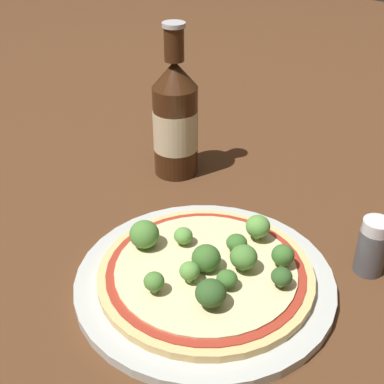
# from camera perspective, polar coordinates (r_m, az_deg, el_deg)

# --- Properties ---
(ground_plane) EXTENTS (3.00, 3.00, 0.00)m
(ground_plane) POSITION_cam_1_polar(r_m,az_deg,el_deg) (0.64, 0.21, -9.24)
(ground_plane) COLOR #4C2D19
(plate) EXTENTS (0.30, 0.30, 0.01)m
(plate) POSITION_cam_1_polar(r_m,az_deg,el_deg) (0.63, 1.45, -9.39)
(plate) COLOR #B2B7B2
(plate) RESTS_ON ground_plane
(pizza) EXTENTS (0.25, 0.25, 0.01)m
(pizza) POSITION_cam_1_polar(r_m,az_deg,el_deg) (0.62, 1.55, -8.55)
(pizza) COLOR tan
(pizza) RESTS_ON plate
(broccoli_floret_0) EXTENTS (0.02, 0.02, 0.03)m
(broccoli_floret_0) POSITION_cam_1_polar(r_m,az_deg,el_deg) (0.59, -0.26, -8.45)
(broccoli_floret_0) COLOR #89A866
(broccoli_floret_0) RESTS_ON pizza
(broccoli_floret_1) EXTENTS (0.02, 0.02, 0.02)m
(broccoli_floret_1) POSITION_cam_1_polar(r_m,az_deg,el_deg) (0.59, 9.54, -8.90)
(broccoli_floret_1) COLOR #89A866
(broccoli_floret_1) RESTS_ON pizza
(broccoli_floret_2) EXTENTS (0.02, 0.02, 0.02)m
(broccoli_floret_2) POSITION_cam_1_polar(r_m,az_deg,el_deg) (0.64, -0.93, -4.70)
(broccoli_floret_2) COLOR #89A866
(broccoli_floret_2) RESTS_ON pizza
(broccoli_floret_3) EXTENTS (0.02, 0.02, 0.02)m
(broccoli_floret_3) POSITION_cam_1_polar(r_m,az_deg,el_deg) (0.58, 3.75, -9.24)
(broccoli_floret_3) COLOR #89A866
(broccoli_floret_3) RESTS_ON pizza
(broccoli_floret_4) EXTENTS (0.02, 0.02, 0.03)m
(broccoli_floret_4) POSITION_cam_1_polar(r_m,az_deg,el_deg) (0.58, -4.11, -9.50)
(broccoli_floret_4) COLOR #89A866
(broccoli_floret_4) RESTS_ON pizza
(broccoli_floret_5) EXTENTS (0.03, 0.03, 0.03)m
(broccoli_floret_5) POSITION_cam_1_polar(r_m,az_deg,el_deg) (0.65, 7.05, -3.67)
(broccoli_floret_5) COLOR #89A866
(broccoli_floret_5) RESTS_ON pizza
(broccoli_floret_6) EXTENTS (0.03, 0.03, 0.03)m
(broccoli_floret_6) POSITION_cam_1_polar(r_m,az_deg,el_deg) (0.56, 2.00, -10.73)
(broccoli_floret_6) COLOR #89A866
(broccoli_floret_6) RESTS_ON pizza
(broccoli_floret_7) EXTENTS (0.02, 0.02, 0.02)m
(broccoli_floret_7) POSITION_cam_1_polar(r_m,az_deg,el_deg) (0.63, 4.78, -5.42)
(broccoli_floret_7) COLOR #89A866
(broccoli_floret_7) RESTS_ON pizza
(broccoli_floret_8) EXTENTS (0.03, 0.03, 0.03)m
(broccoli_floret_8) POSITION_cam_1_polar(r_m,az_deg,el_deg) (0.62, 9.66, -6.67)
(broccoli_floret_8) COLOR #89A866
(broccoli_floret_8) RESTS_ON pizza
(broccoli_floret_9) EXTENTS (0.04, 0.04, 0.03)m
(broccoli_floret_9) POSITION_cam_1_polar(r_m,az_deg,el_deg) (0.64, -5.10, -4.52)
(broccoli_floret_9) COLOR #89A866
(broccoli_floret_9) RESTS_ON pizza
(broccoli_floret_10) EXTENTS (0.03, 0.03, 0.03)m
(broccoli_floret_10) POSITION_cam_1_polar(r_m,az_deg,el_deg) (0.61, 1.69, -6.95)
(broccoli_floret_10) COLOR #89A866
(broccoli_floret_10) RESTS_ON pizza
(broccoli_floret_11) EXTENTS (0.03, 0.03, 0.03)m
(broccoli_floret_11) POSITION_cam_1_polar(r_m,az_deg,el_deg) (0.60, 5.53, -6.93)
(broccoli_floret_11) COLOR #89A866
(broccoli_floret_11) RESTS_ON pizza
(beer_bottle) EXTENTS (0.07, 0.07, 0.23)m
(beer_bottle) POSITION_cam_1_polar(r_m,az_deg,el_deg) (0.81, -1.78, 7.79)
(beer_bottle) COLOR #381E0F
(beer_bottle) RESTS_ON ground_plane
(pepper_shaker) EXTENTS (0.03, 0.03, 0.07)m
(pepper_shaker) POSITION_cam_1_polar(r_m,az_deg,el_deg) (0.66, 18.66, -5.56)
(pepper_shaker) COLOR #4C4C51
(pepper_shaker) RESTS_ON ground_plane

